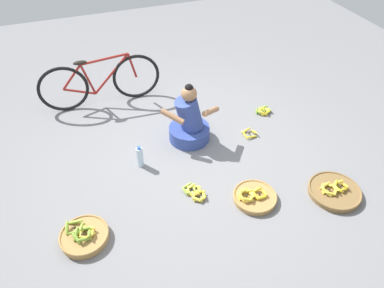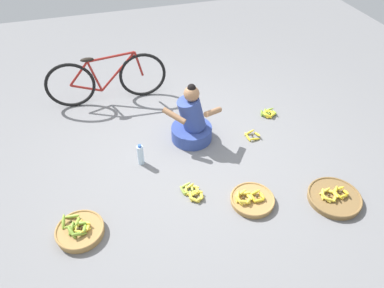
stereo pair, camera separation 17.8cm
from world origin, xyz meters
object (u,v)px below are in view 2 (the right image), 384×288
(banana_basket_near_vendor, at_px, (80,230))
(banana_basket_back_right, at_px, (334,197))
(banana_basket_front_left, at_px, (252,199))
(loose_bananas_near_bicycle, at_px, (252,136))
(loose_bananas_mid_right, at_px, (268,113))
(water_bottle, at_px, (141,155))
(vendor_woman_front, at_px, (192,122))
(loose_bananas_front_center, at_px, (193,193))
(bicycle_leaning, at_px, (107,79))

(banana_basket_near_vendor, xyz_separation_m, banana_basket_back_right, (2.65, -0.34, -0.01))
(banana_basket_front_left, height_order, banana_basket_back_right, banana_basket_back_right)
(banana_basket_near_vendor, relative_size, loose_bananas_near_bicycle, 2.57)
(loose_bananas_mid_right, distance_m, water_bottle, 1.94)
(loose_bananas_mid_right, bearing_deg, vendor_woman_front, -171.28)
(banana_basket_near_vendor, height_order, loose_bananas_near_bicycle, banana_basket_near_vendor)
(loose_bananas_near_bicycle, bearing_deg, banana_basket_near_vendor, -158.30)
(loose_bananas_front_center, bearing_deg, banana_basket_near_vendor, -172.04)
(banana_basket_front_left, height_order, loose_bananas_near_bicycle, banana_basket_front_left)
(banana_basket_front_left, distance_m, loose_bananas_near_bicycle, 1.10)
(water_bottle, bearing_deg, loose_bananas_front_center, -55.42)
(banana_basket_front_left, bearing_deg, bicycle_leaning, 116.95)
(banana_basket_front_left, xyz_separation_m, loose_bananas_front_center, (-0.57, 0.28, -0.02))
(vendor_woman_front, height_order, loose_bananas_near_bicycle, vendor_woman_front)
(water_bottle, bearing_deg, banana_basket_back_right, -31.68)
(bicycle_leaning, xyz_separation_m, banana_basket_front_left, (1.22, -2.39, -0.32))
(vendor_woman_front, relative_size, banana_basket_front_left, 1.71)
(vendor_woman_front, xyz_separation_m, banana_basket_back_right, (1.18, -1.43, -0.22))
(loose_bananas_front_center, distance_m, water_bottle, 0.80)
(vendor_woman_front, relative_size, banana_basket_near_vendor, 1.69)
(banana_basket_back_right, distance_m, loose_bananas_near_bicycle, 1.30)
(vendor_woman_front, bearing_deg, loose_bananas_near_bicycle, -14.89)
(banana_basket_front_left, distance_m, banana_basket_back_right, 0.89)
(banana_basket_back_right, relative_size, loose_bananas_mid_right, 2.19)
(loose_bananas_mid_right, bearing_deg, banana_basket_back_right, -90.03)
(loose_bananas_near_bicycle, bearing_deg, water_bottle, -177.39)
(banana_basket_near_vendor, height_order, loose_bananas_front_center, banana_basket_near_vendor)
(loose_bananas_near_bicycle, bearing_deg, loose_bananas_mid_right, 42.79)
(banana_basket_near_vendor, relative_size, banana_basket_front_left, 1.01)
(bicycle_leaning, height_order, loose_bananas_near_bicycle, bicycle_leaning)
(vendor_woman_front, bearing_deg, banana_basket_front_left, -75.48)
(loose_bananas_mid_right, bearing_deg, loose_bananas_near_bicycle, -137.21)
(banana_basket_back_right, height_order, water_bottle, water_bottle)
(vendor_woman_front, distance_m, banana_basket_front_left, 1.27)
(bicycle_leaning, xyz_separation_m, loose_bananas_mid_right, (2.08, -1.01, -0.33))
(bicycle_leaning, distance_m, banana_basket_near_vendor, 2.37)
(loose_bananas_near_bicycle, bearing_deg, banana_basket_back_right, -71.46)
(banana_basket_near_vendor, height_order, banana_basket_front_left, banana_basket_near_vendor)
(banana_basket_near_vendor, bearing_deg, loose_bananas_front_center, 7.96)
(vendor_woman_front, relative_size, loose_bananas_mid_right, 3.11)
(vendor_woman_front, height_order, banana_basket_back_right, vendor_woman_front)
(bicycle_leaning, height_order, loose_bananas_front_center, bicycle_leaning)
(banana_basket_back_right, xyz_separation_m, loose_bananas_near_bicycle, (-0.41, 1.23, -0.02))
(loose_bananas_mid_right, xyz_separation_m, water_bottle, (-1.89, -0.45, 0.11))
(banana_basket_back_right, bearing_deg, loose_bananas_front_center, 160.42)
(loose_bananas_front_center, bearing_deg, loose_bananas_mid_right, 37.54)
(banana_basket_front_left, distance_m, loose_bananas_mid_right, 1.64)
(banana_basket_back_right, bearing_deg, loose_bananas_near_bicycle, 108.54)
(water_bottle, bearing_deg, banana_basket_near_vendor, -132.88)
(banana_basket_front_left, distance_m, loose_bananas_front_center, 0.64)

